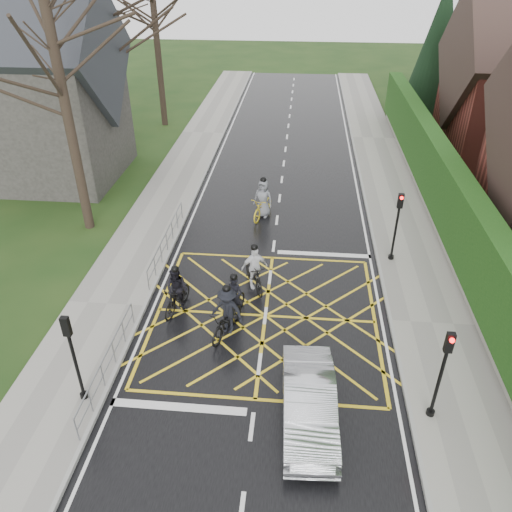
% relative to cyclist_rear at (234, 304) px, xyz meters
% --- Properties ---
extents(ground, '(120.00, 120.00, 0.00)m').
position_rel_cyclist_rear_xyz_m(ground, '(1.12, 0.17, -0.61)').
color(ground, black).
rests_on(ground, ground).
extents(road, '(9.00, 80.00, 0.01)m').
position_rel_cyclist_rear_xyz_m(road, '(1.12, 0.17, -0.61)').
color(road, black).
rests_on(road, ground).
extents(sidewalk_right, '(3.00, 80.00, 0.15)m').
position_rel_cyclist_rear_xyz_m(sidewalk_right, '(7.12, 0.17, -0.54)').
color(sidewalk_right, gray).
rests_on(sidewalk_right, ground).
extents(sidewalk_left, '(3.00, 80.00, 0.15)m').
position_rel_cyclist_rear_xyz_m(sidewalk_left, '(-4.88, 0.17, -0.54)').
color(sidewalk_left, gray).
rests_on(sidewalk_left, ground).
extents(stone_wall, '(0.50, 38.00, 0.70)m').
position_rel_cyclist_rear_xyz_m(stone_wall, '(8.87, 6.17, -0.26)').
color(stone_wall, slate).
rests_on(stone_wall, ground).
extents(hedge, '(0.90, 38.00, 2.80)m').
position_rel_cyclist_rear_xyz_m(hedge, '(8.87, 6.17, 1.49)').
color(hedge, '#11350E').
rests_on(hedge, stone_wall).
extents(conifer, '(4.60, 4.60, 10.00)m').
position_rel_cyclist_rear_xyz_m(conifer, '(11.87, 26.17, 4.38)').
color(conifer, black).
rests_on(conifer, ground).
extents(church, '(8.80, 7.80, 11.00)m').
position_rel_cyclist_rear_xyz_m(church, '(-12.41, 12.17, 4.32)').
color(church, '#2D2B28').
rests_on(church, ground).
extents(tree_near, '(9.24, 9.24, 11.44)m').
position_rel_cyclist_rear_xyz_m(tree_near, '(-7.88, 6.17, 7.30)').
color(tree_near, black).
rests_on(tree_near, ground).
extents(tree_mid, '(10.08, 10.08, 12.48)m').
position_rel_cyclist_rear_xyz_m(tree_mid, '(-8.88, 14.17, 8.02)').
color(tree_mid, black).
rests_on(tree_mid, ground).
extents(tree_far, '(8.40, 8.40, 10.40)m').
position_rel_cyclist_rear_xyz_m(tree_far, '(-8.18, 22.17, 6.58)').
color(tree_far, black).
rests_on(tree_far, ground).
extents(railing_south, '(0.05, 5.04, 1.03)m').
position_rel_cyclist_rear_xyz_m(railing_south, '(-3.53, -3.33, 0.17)').
color(railing_south, slate).
rests_on(railing_south, ground).
extents(railing_north, '(0.05, 6.04, 1.03)m').
position_rel_cyclist_rear_xyz_m(railing_north, '(-3.53, 4.17, 0.18)').
color(railing_north, slate).
rests_on(railing_north, ground).
extents(traffic_light_ne, '(0.24, 0.31, 3.21)m').
position_rel_cyclist_rear_xyz_m(traffic_light_ne, '(6.22, 4.37, 1.05)').
color(traffic_light_ne, black).
rests_on(traffic_light_ne, ground).
extents(traffic_light_se, '(0.24, 0.31, 3.21)m').
position_rel_cyclist_rear_xyz_m(traffic_light_se, '(6.22, -4.03, 1.05)').
color(traffic_light_se, black).
rests_on(traffic_light_se, ground).
extents(traffic_light_sw, '(0.24, 0.31, 3.21)m').
position_rel_cyclist_rear_xyz_m(traffic_light_sw, '(-3.98, -4.32, 1.05)').
color(traffic_light_sw, black).
rests_on(traffic_light_sw, ground).
extents(cyclist_rear, '(1.17, 2.04, 1.88)m').
position_rel_cyclist_rear_xyz_m(cyclist_rear, '(0.00, 0.00, 0.00)').
color(cyclist_rear, black).
rests_on(cyclist_rear, ground).
extents(cyclist_back, '(1.02, 2.00, 1.93)m').
position_rel_cyclist_rear_xyz_m(cyclist_back, '(-2.16, 0.25, 0.12)').
color(cyclist_back, black).
rests_on(cyclist_back, ground).
extents(cyclist_mid, '(1.40, 2.20, 2.02)m').
position_rel_cyclist_rear_xyz_m(cyclist_mid, '(-0.12, -0.86, 0.13)').
color(cyclist_mid, black).
rests_on(cyclist_mid, ground).
extents(cyclist_front, '(1.32, 2.03, 1.98)m').
position_rel_cyclist_rear_xyz_m(cyclist_front, '(0.54, 1.94, 0.12)').
color(cyclist_front, black).
rests_on(cyclist_front, ground).
extents(cyclist_lead, '(1.37, 2.29, 2.10)m').
position_rel_cyclist_rear_xyz_m(cyclist_lead, '(0.39, 8.02, 0.12)').
color(cyclist_lead, gold).
rests_on(cyclist_lead, ground).
extents(car, '(1.69, 4.27, 1.38)m').
position_rel_cyclist_rear_xyz_m(car, '(2.71, -4.44, 0.08)').
color(car, '#B6B8BD').
rests_on(car, ground).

